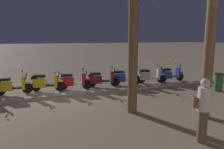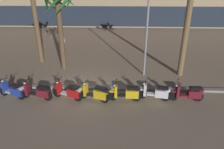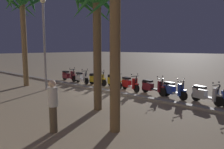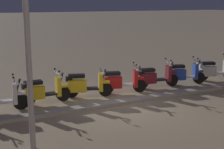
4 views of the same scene
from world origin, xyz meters
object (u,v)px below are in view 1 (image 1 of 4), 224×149
Objects in this scene: scooter_maroon_gap_after_mid at (101,79)px; scooter_red_far_back at (72,81)px; scooter_yellow_last_in_row at (11,86)px; scooter_silver_mid_centre at (149,76)px; scooter_yellow_mid_rear at (45,83)px; scooter_blue_lead_nearest at (124,78)px; litter_bin at (218,82)px; pedestrian_by_palm_tree at (203,109)px; scooter_blue_mid_front at (170,75)px; palm_tree_mid_walkway at (133,1)px.

scooter_maroon_gap_after_mid and scooter_red_far_back have the same top height.
scooter_red_far_back is 0.99× the size of scooter_yellow_last_in_row.
scooter_yellow_mid_rear is (6.22, -0.15, 0.01)m from scooter_silver_mid_centre.
scooter_maroon_gap_after_mid is (3.13, -0.12, -0.01)m from scooter_silver_mid_centre.
scooter_blue_lead_nearest is 6.14m from scooter_yellow_last_in_row.
scooter_yellow_last_in_row is 1.87× the size of litter_bin.
pedestrian_by_palm_tree is (-0.53, 7.28, 0.50)m from scooter_maroon_gap_after_mid.
scooter_yellow_mid_rear is at bearing -1.60° from scooter_blue_lead_nearest.
scooter_yellow_mid_rear is at bearing -1.39° from scooter_silver_mid_centre.
scooter_blue_lead_nearest is (3.21, -0.11, -0.00)m from scooter_blue_mid_front.
scooter_silver_mid_centre is 6.58m from palm_tree_mid_walkway.
scooter_maroon_gap_after_mid is 5.77m from palm_tree_mid_walkway.
palm_tree_mid_walkway is 4.26m from pedestrian_by_palm_tree.
scooter_silver_mid_centre is 3.13m from scooter_maroon_gap_after_mid.
litter_bin is at bearing 150.02° from scooter_maroon_gap_after_mid.
scooter_yellow_last_in_row is at bearing -0.27° from scooter_red_far_back.
litter_bin is (-4.13, 3.10, 0.03)m from scooter_blue_lead_nearest.
litter_bin is (-5.01, -4.08, -0.46)m from pedestrian_by_palm_tree.
scooter_blue_lead_nearest is at bearing -0.82° from scooter_silver_mid_centre.
scooter_blue_mid_front is 1.09× the size of scooter_blue_lead_nearest.
scooter_silver_mid_centre is 0.94× the size of scooter_maroon_gap_after_mid.
scooter_blue_mid_front is 6.28m from scooter_red_far_back.
scooter_blue_mid_front is 3.13m from litter_bin.
palm_tree_mid_walkway is at bearing 108.14° from scooter_red_far_back.
scooter_yellow_mid_rear is 1.81× the size of litter_bin.
scooter_silver_mid_centre is at bearing 177.75° from scooter_maroon_gap_after_mid.
scooter_yellow_mid_rear is 0.32× the size of palm_tree_mid_walkway.
scooter_blue_mid_front and scooter_silver_mid_centre have the same top height.
scooter_silver_mid_centre reaches higher than scooter_yellow_mid_rear.
scooter_silver_mid_centre is (1.49, -0.08, -0.00)m from scooter_blue_mid_front.
scooter_maroon_gap_after_mid is 3.09m from scooter_yellow_mid_rear.
scooter_silver_mid_centre is 7.63m from pedestrian_by_palm_tree.
scooter_yellow_last_in_row reaches higher than scooter_yellow_mid_rear.
scooter_yellow_mid_rear is 9.21m from litter_bin.
palm_tree_mid_walkway reaches higher than scooter_blue_lead_nearest.
scooter_silver_mid_centre is 0.97× the size of scooter_yellow_last_in_row.
scooter_maroon_gap_after_mid is 1.94× the size of litter_bin.
scooter_yellow_last_in_row is 1.00× the size of pedestrian_by_palm_tree.
pedestrian_by_palm_tree is at bearing 104.93° from palm_tree_mid_walkway.
pedestrian_by_palm_tree reaches higher than scooter_yellow_mid_rear.
scooter_yellow_mid_rear is at bearing -20.47° from litter_bin.
litter_bin is at bearing 156.57° from scooter_red_far_back.
scooter_maroon_gap_after_mid is 6.39m from litter_bin.
scooter_maroon_gap_after_mid is at bearing -85.82° from pedestrian_by_palm_tree.
scooter_silver_mid_centre and scooter_red_far_back have the same top height.
scooter_blue_lead_nearest is (1.72, -0.02, 0.00)m from scooter_silver_mid_centre.
scooter_blue_lead_nearest is 4.51m from scooter_yellow_mid_rear.
pedestrian_by_palm_tree reaches higher than scooter_maroon_gap_after_mid.
scooter_red_far_back is 0.32× the size of palm_tree_mid_walkway.
scooter_blue_mid_front is at bearing -138.48° from palm_tree_mid_walkway.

